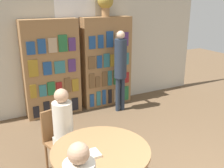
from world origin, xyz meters
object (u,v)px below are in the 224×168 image
(bookshelf_left, at_px, (52,69))
(librarian_standing, at_px, (120,64))
(flower_vase, at_px, (105,2))
(seated_reader_left, at_px, (65,127))
(bookshelf_right, at_px, (106,62))
(chair_left_side, at_px, (59,137))
(reading_table, at_px, (101,159))

(bookshelf_left, bearing_deg, librarian_standing, -20.44)
(flower_vase, xyz_separation_m, seated_reader_left, (-1.66, -2.08, -1.58))
(flower_vase, distance_m, librarian_standing, 1.35)
(bookshelf_right, relative_size, chair_left_side, 2.22)
(bookshelf_right, relative_size, flower_vase, 4.04)
(bookshelf_left, xyz_separation_m, librarian_standing, (1.34, -0.50, 0.06))
(chair_left_side, bearing_deg, bookshelf_left, -119.03)
(bookshelf_left, height_order, reading_table, bookshelf_left)
(reading_table, xyz_separation_m, chair_left_side, (-0.24, 0.89, -0.09))
(reading_table, xyz_separation_m, librarian_standing, (1.56, 2.29, 0.46))
(bookshelf_right, height_order, reading_table, bookshelf_right)
(bookshelf_right, relative_size, librarian_standing, 1.14)
(bookshelf_left, distance_m, seated_reader_left, 2.14)
(bookshelf_right, height_order, flower_vase, flower_vase)
(reading_table, height_order, librarian_standing, librarian_standing)
(reading_table, bearing_deg, bookshelf_left, 85.57)
(seated_reader_left, bearing_deg, librarian_standing, -153.49)
(bookshelf_right, xyz_separation_m, librarian_standing, (0.08, -0.50, 0.06))
(bookshelf_right, distance_m, chair_left_side, 2.62)
(reading_table, bearing_deg, librarian_standing, 55.78)
(bookshelf_right, xyz_separation_m, reading_table, (-1.48, -2.79, -0.40))
(flower_vase, xyz_separation_m, reading_table, (-1.47, -2.80, -1.71))
(reading_table, relative_size, seated_reader_left, 0.92)
(bookshelf_left, height_order, flower_vase, flower_vase)
(bookshelf_right, distance_m, flower_vase, 1.31)
(bookshelf_right, height_order, seated_reader_left, bookshelf_right)
(seated_reader_left, bearing_deg, bookshelf_right, -144.31)
(bookshelf_right, bearing_deg, chair_left_side, -132.10)
(reading_table, bearing_deg, flower_vase, 62.34)
(bookshelf_left, relative_size, flower_vase, 4.04)
(bookshelf_right, distance_m, seated_reader_left, 2.69)
(reading_table, relative_size, librarian_standing, 0.66)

